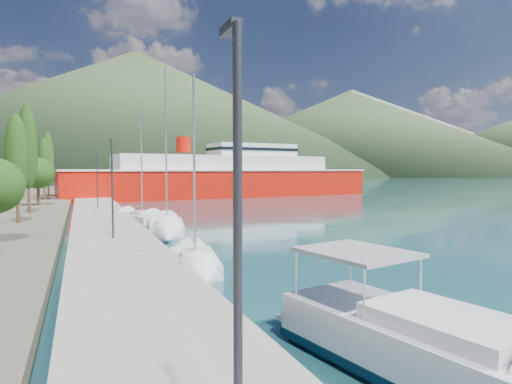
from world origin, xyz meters
name	(u,v)px	position (x,y,z in m)	size (l,w,h in m)	color
ground	(119,186)	(0.00, 120.00, 0.00)	(1400.00, 1400.00, 0.00)	#1A4A50
quay	(104,224)	(-9.00, 26.00, 0.40)	(5.00, 88.00, 0.80)	gray
hills_far	(187,121)	(138.59, 618.73, 77.39)	(1480.00, 900.00, 180.00)	slate
hills_near	(206,122)	(98.04, 372.50, 49.18)	(1010.00, 520.00, 115.00)	#354B2B
tree_row	(25,160)	(-15.42, 32.21, 5.91)	(3.78, 63.04, 11.08)	#47301E
lamp_posts	(112,184)	(-9.00, 15.32, 4.08)	(0.15, 45.68, 6.06)	#2D2D33
motor_cruiser	(482,378)	(-3.06, -5.86, 0.58)	(4.63, 9.98, 3.55)	black
sailboat_near	(198,271)	(-5.85, 6.97, 0.29)	(3.38, 7.56, 10.49)	silver
sailboat_mid	(167,231)	(-4.79, 19.95, 0.33)	(4.24, 9.96, 13.90)	silver
sailboat_far	(151,220)	(-4.85, 27.60, 0.32)	(5.10, 8.05, 11.30)	silver
ferry	(226,178)	(14.29, 63.32, 3.44)	(57.86, 17.52, 11.31)	red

